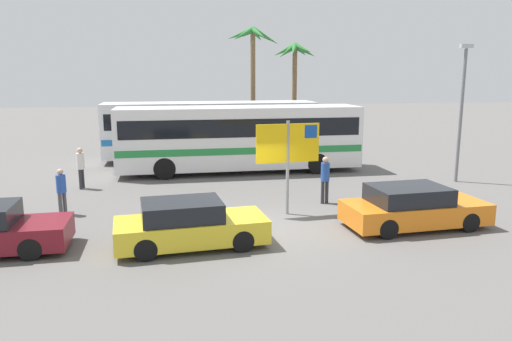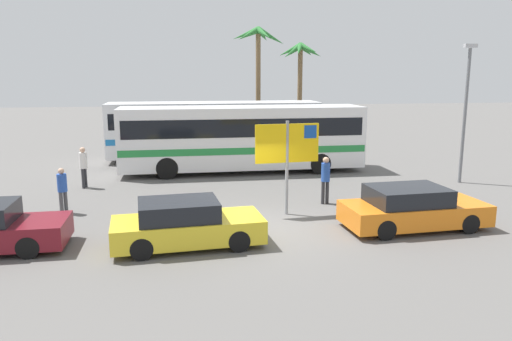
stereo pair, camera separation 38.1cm
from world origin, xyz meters
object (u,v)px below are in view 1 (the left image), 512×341
bus_front_coach (239,136)px  ferry_sign (289,147)px  pedestrian_by_bus (325,176)px  bus_rear_coach (211,127)px  car_yellow (189,225)px  pedestrian_near_sign (81,165)px  car_orange (413,207)px  pedestrian_crossing_lot (61,188)px

bus_front_coach → ferry_sign: bearing=-85.7°
ferry_sign → pedestrian_by_bus: (1.66, 1.11, -1.29)m
bus_front_coach → bus_rear_coach: same height
bus_front_coach → pedestrian_by_bus: bus_front_coach is taller
ferry_sign → bus_rear_coach: bearing=93.1°
bus_rear_coach → ferry_sign: bearing=-82.1°
car_yellow → pedestrian_near_sign: bearing=112.8°
car_orange → ferry_sign: bearing=144.9°
pedestrian_by_bus → ferry_sign: bearing=-71.6°
car_orange → car_yellow: bearing=-178.9°
bus_rear_coach → car_yellow: size_ratio=2.73×
bus_rear_coach → car_orange: 14.56m
bus_rear_coach → pedestrian_near_sign: size_ratio=6.71×
bus_front_coach → pedestrian_near_sign: bus_front_coach is taller
bus_rear_coach → pedestrian_by_bus: bus_rear_coach is taller
bus_rear_coach → pedestrian_by_bus: size_ratio=6.63×
car_yellow → car_orange: bearing=-0.3°
bus_front_coach → bus_rear_coach: bearing=104.9°
pedestrian_by_bus → pedestrian_crossing_lot: pedestrian_by_bus is taller
bus_rear_coach → pedestrian_near_sign: 8.72m
bus_rear_coach → car_orange: (5.05, -13.60, -1.15)m
car_yellow → pedestrian_near_sign: (-4.07, 7.84, 0.39)m
car_yellow → pedestrian_crossing_lot: size_ratio=2.68×
ferry_sign → pedestrian_crossing_lot: 7.84m
bus_front_coach → car_yellow: bus_front_coach is taller
car_orange → pedestrian_near_sign: size_ratio=2.60×
car_orange → pedestrian_by_bus: size_ratio=2.56×
ferry_sign → pedestrian_by_bus: 2.38m
car_yellow → pedestrian_by_bus: (5.17, 3.79, 0.40)m
pedestrian_near_sign → pedestrian_by_bus: 10.09m
pedestrian_near_sign → pedestrian_crossing_lot: 3.86m
ferry_sign → car_orange: 4.40m
ferry_sign → car_yellow: bearing=-147.5°
bus_rear_coach → pedestrian_crossing_lot: bus_rear_coach is taller
bus_front_coach → bus_rear_coach: 4.00m
bus_rear_coach → car_yellow: bearing=-97.7°
car_orange → pedestrian_by_bus: bearing=115.6°
pedestrian_crossing_lot → car_orange: bearing=22.4°
bus_rear_coach → pedestrian_near_sign: bus_rear_coach is taller
pedestrian_by_bus → pedestrian_crossing_lot: bearing=-106.6°
car_orange → pedestrian_crossing_lot: (-11.05, 3.45, 0.29)m
ferry_sign → pedestrian_crossing_lot: size_ratio=2.01×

